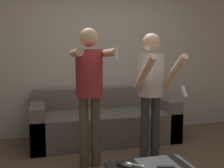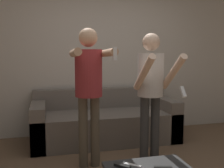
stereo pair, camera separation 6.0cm
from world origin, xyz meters
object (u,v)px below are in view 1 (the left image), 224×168
person_standing_right (152,83)px  remote_mid (135,166)px  couch (105,123)px  remote_near (166,168)px  remote_far (125,166)px  person_standing_left (90,81)px

person_standing_right → remote_mid: 1.26m
couch → remote_mid: (-0.17, -1.88, 0.13)m
remote_near → remote_far: same height
person_standing_right → remote_mid: size_ratio=11.80×
couch → person_standing_right: bearing=-67.1°
couch → person_standing_left: 1.24m
person_standing_left → remote_mid: bearing=-77.2°
remote_near → remote_far: (-0.32, 0.12, 0.00)m
remote_near → remote_mid: size_ratio=1.14×
person_standing_right → remote_far: (-0.64, -0.95, -0.58)m
couch → remote_far: size_ratio=16.23×
remote_near → person_standing_left: bearing=113.2°
person_standing_right → remote_far: person_standing_right is taller
remote_mid → remote_far: 0.09m
remote_near → remote_far: size_ratio=1.14×
person_standing_left → remote_near: (0.46, -1.07, -0.63)m
remote_mid → remote_near: bearing=-22.4°
couch → person_standing_left: (-0.39, -0.91, 0.75)m
couch → person_standing_right: size_ratio=1.37×
person_standing_right → remote_mid: (-0.55, -0.97, -0.58)m
person_standing_left → remote_far: 1.15m
person_standing_left → person_standing_right: (0.77, -0.00, -0.04)m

